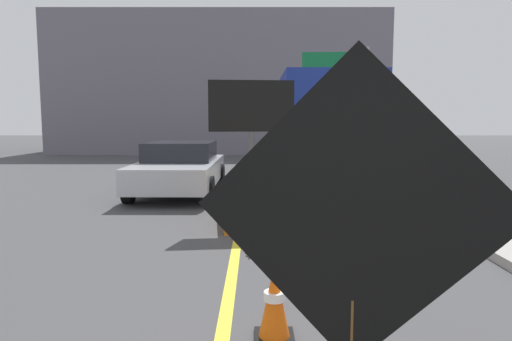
{
  "coord_description": "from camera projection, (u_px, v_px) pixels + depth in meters",
  "views": [
    {
      "loc": [
        0.31,
        0.18,
        1.95
      ],
      "look_at": [
        0.32,
        5.64,
        1.35
      ],
      "focal_mm": 31.53,
      "sensor_mm": 36.0,
      "label": 1
    }
  ],
  "objects": [
    {
      "name": "box_truck",
      "position": [
        317.0,
        129.0,
        13.29
      ],
      "size": [
        2.5,
        7.08,
        3.12
      ],
      "color": "black",
      "rests_on": "ground"
    },
    {
      "name": "traffic_cone_mid_lane",
      "position": [
        256.0,
        227.0,
        6.76
      ],
      "size": [
        0.36,
        0.36,
        0.74
      ],
      "color": "black",
      "rests_on": "ground"
    },
    {
      "name": "pickup_car",
      "position": [
        179.0,
        167.0,
        12.11
      ],
      "size": [
        2.17,
        4.54,
        1.38
      ],
      "color": "silver",
      "rests_on": "ground"
    },
    {
      "name": "roadwork_sign",
      "position": [
        353.0,
        218.0,
        2.24
      ],
      "size": [
        1.59,
        0.39,
        2.33
      ],
      "color": "#593819",
      "rests_on": "ground"
    },
    {
      "name": "arrow_board_trailer",
      "position": [
        250.0,
        198.0,
        8.55
      ],
      "size": [
        1.6,
        1.9,
        2.7
      ],
      "color": "orange",
      "rests_on": "ground"
    },
    {
      "name": "far_building_block",
      "position": [
        220.0,
        88.0,
        29.12
      ],
      "size": [
        19.58,
        8.51,
        8.11
      ],
      "primitive_type": "cube",
      "color": "slate",
      "rests_on": "ground"
    },
    {
      "name": "lane_center_stripe",
      "position": [
        232.0,
        267.0,
        6.0
      ],
      "size": [
        0.14,
        36.0,
        0.01
      ],
      "primitive_type": "cube",
      "color": "yellow",
      "rests_on": "ground"
    },
    {
      "name": "highway_guide_sign",
      "position": [
        346.0,
        85.0,
        18.82
      ],
      "size": [
        2.79,
        0.26,
        5.0
      ],
      "color": "gray",
      "rests_on": "ground"
    },
    {
      "name": "traffic_cone_near_sign",
      "position": [
        273.0,
        302.0,
        4.01
      ],
      "size": [
        0.36,
        0.36,
        0.7
      ],
      "color": "black",
      "rests_on": "ground"
    }
  ]
}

